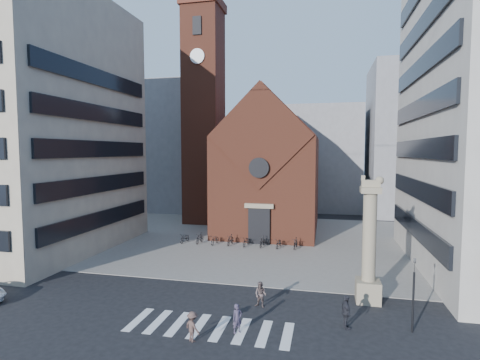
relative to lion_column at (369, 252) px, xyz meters
name	(u,v)px	position (x,y,z in m)	size (l,w,h in m)	color
ground	(215,306)	(-10.01, -3.00, -3.46)	(120.00, 120.00, 0.00)	black
piazza	(262,240)	(-10.01, 16.00, -3.43)	(46.00, 30.00, 0.05)	gray
zebra_crossing	(209,327)	(-9.46, -6.00, -3.45)	(10.20, 3.20, 0.01)	white
church	(270,169)	(-10.01, 22.04, 4.53)	(12.00, 16.65, 18.00)	brown
campanile	(204,113)	(-20.01, 25.00, 12.28)	(5.50, 5.50, 31.20)	brown
building_left	(22,125)	(-34.01, 7.00, 9.54)	(18.00, 20.00, 26.00)	tan
bg_block_left	(172,147)	(-30.01, 37.00, 7.54)	(16.00, 14.00, 22.00)	gray
bg_block_mid	(320,158)	(-4.01, 42.00, 5.54)	(14.00, 12.00, 18.00)	gray
bg_block_right	(422,140)	(11.99, 39.00, 8.54)	(16.00, 14.00, 24.00)	gray
lion_column	(369,252)	(0.00, 0.00, 0.00)	(1.63, 1.60, 8.68)	gray
traffic_light	(413,293)	(1.99, -4.00, -1.17)	(0.13, 0.16, 4.30)	black
pedestrian_0	(237,318)	(-7.72, -6.28, -2.63)	(0.61, 0.40, 1.66)	#3B3347
pedestrian_1	(261,295)	(-7.02, -2.54, -2.61)	(0.83, 0.64, 1.70)	#554644
pedestrian_2	(346,312)	(-1.68, -4.40, -2.47)	(1.16, 0.48, 1.98)	#23232A
pedestrian_3	(193,326)	(-9.86, -7.75, -2.64)	(1.06, 0.61, 1.64)	#4B3732
scooter_0	(185,238)	(-18.27, 12.71, -2.89)	(0.68, 1.95, 1.02)	black
scooter_1	(200,238)	(-16.51, 12.71, -2.84)	(0.53, 1.89, 1.14)	black
scooter_2	(215,240)	(-14.74, 12.71, -2.89)	(0.68, 1.95, 1.02)	black
scooter_3	(230,240)	(-12.98, 12.71, -2.84)	(0.53, 1.89, 1.14)	black
scooter_4	(246,241)	(-11.21, 12.71, -2.89)	(0.68, 1.95, 1.02)	black
scooter_5	(262,242)	(-9.44, 12.71, -2.84)	(0.53, 1.89, 1.14)	black
scooter_6	(279,243)	(-7.68, 12.71, -2.89)	(0.68, 1.95, 1.02)	black
scooter_7	(296,243)	(-5.91, 12.71, -2.84)	(0.53, 1.89, 1.14)	black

